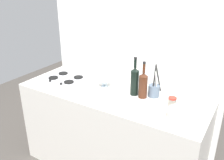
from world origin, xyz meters
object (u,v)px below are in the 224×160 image
at_px(stovetop_hob, 66,79).
at_px(plate_stack, 184,116).
at_px(utensil_crock, 154,90).
at_px(wine_bottle_mid_left, 143,85).
at_px(condiment_jar_front, 172,102).
at_px(mixing_bowl, 104,82).
at_px(cutting_board, 122,102).
at_px(wine_bottle_leftmost, 135,81).

bearing_deg(stovetop_hob, plate_stack, -5.50).
distance_m(stovetop_hob, plate_stack, 1.29).
xyz_separation_m(plate_stack, utensil_crock, (-0.35, 0.26, 0.03)).
xyz_separation_m(stovetop_hob, wine_bottle_mid_left, (0.86, 0.06, 0.11)).
distance_m(wine_bottle_mid_left, utensil_crock, 0.12).
relative_size(utensil_crock, condiment_jar_front, 3.63).
distance_m(plate_stack, mixing_bowl, 0.87).
bearing_deg(wine_bottle_mid_left, utensil_crock, 42.78).
height_order(mixing_bowl, cutting_board, mixing_bowl).
height_order(utensil_crock, cutting_board, utensil_crock).
xyz_separation_m(wine_bottle_mid_left, mixing_bowl, (-0.42, 0.01, -0.08)).
bearing_deg(condiment_jar_front, stovetop_hob, -178.55).
distance_m(wine_bottle_leftmost, cutting_board, 0.24).
height_order(stovetop_hob, condiment_jar_front, condiment_jar_front).
height_order(condiment_jar_front, cutting_board, condiment_jar_front).
bearing_deg(condiment_jar_front, wine_bottle_mid_left, 173.82).
distance_m(wine_bottle_leftmost, wine_bottle_mid_left, 0.09).
bearing_deg(mixing_bowl, condiment_jar_front, -3.64).
bearing_deg(plate_stack, mixing_bowl, 166.84).
relative_size(mixing_bowl, condiment_jar_front, 1.66).
bearing_deg(mixing_bowl, plate_stack, -13.16).
distance_m(stovetop_hob, condiment_jar_front, 1.14).
relative_size(stovetop_hob, mixing_bowl, 3.01).
relative_size(wine_bottle_leftmost, mixing_bowl, 2.54).
bearing_deg(plate_stack, utensil_crock, 143.60).
bearing_deg(wine_bottle_leftmost, stovetop_hob, -174.76).
bearing_deg(stovetop_hob, wine_bottle_leftmost, 5.24).
height_order(wine_bottle_mid_left, condiment_jar_front, wine_bottle_mid_left).
distance_m(plate_stack, cutting_board, 0.53).
height_order(stovetop_hob, wine_bottle_mid_left, wine_bottle_mid_left).
height_order(mixing_bowl, utensil_crock, utensil_crock).
relative_size(wine_bottle_leftmost, condiment_jar_front, 4.21).
bearing_deg(condiment_jar_front, cutting_board, -157.61).
height_order(plate_stack, wine_bottle_leftmost, wine_bottle_leftmost).
bearing_deg(wine_bottle_leftmost, wine_bottle_mid_left, -6.92).
height_order(stovetop_hob, mixing_bowl, mixing_bowl).
relative_size(condiment_jar_front, cutting_board, 0.39).
bearing_deg(wine_bottle_mid_left, plate_stack, -23.36).
bearing_deg(condiment_jar_front, mixing_bowl, 176.36).
bearing_deg(stovetop_hob, utensil_crock, 8.00).
bearing_deg(utensil_crock, wine_bottle_leftmost, -160.03).
xyz_separation_m(wine_bottle_leftmost, mixing_bowl, (-0.33, 0.00, -0.09)).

